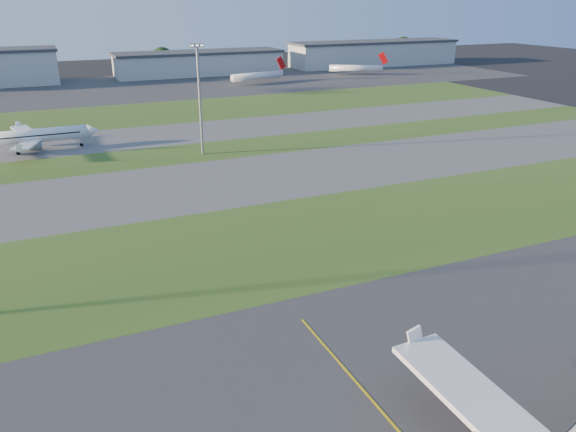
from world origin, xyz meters
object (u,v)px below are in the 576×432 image
mini_jet_near (258,76)px  mini_jet_far (356,68)px  airliner_taxiing (29,137)px  light_mast_centre (199,92)px

mini_jet_near → mini_jet_far: size_ratio=1.08×
airliner_taxiing → light_mast_centre: size_ratio=1.29×
airliner_taxiing → light_mast_centre: (38.29, -19.79, 11.16)m
airliner_taxiing → mini_jet_far: (148.07, 94.71, -0.37)m
airliner_taxiing → mini_jet_near: (93.60, 87.11, -0.37)m
mini_jet_near → light_mast_centre: size_ratio=1.09×
light_mast_centre → airliner_taxiing: bearing=152.7°
airliner_taxiing → mini_jet_far: bearing=-148.2°
mini_jet_near → mini_jet_far: (54.47, 7.60, 0.00)m
mini_jet_near → light_mast_centre: (-55.31, -106.90, 11.53)m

